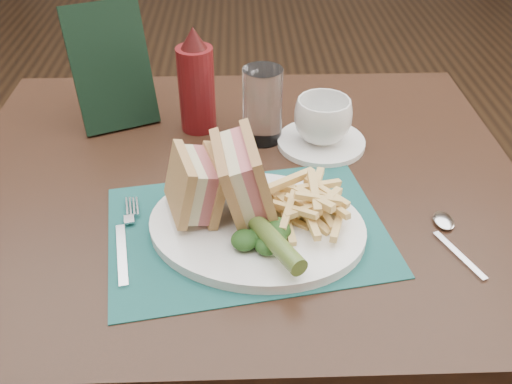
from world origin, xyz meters
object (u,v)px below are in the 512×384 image
at_px(drinking_glass, 263,105).
at_px(ketchup_bottle, 196,80).
at_px(plate, 257,227).
at_px(sandwich_half_a, 180,187).
at_px(saucer, 321,142).
at_px(placemat, 247,230).
at_px(check_presenter, 111,67).
at_px(coffee_cup, 323,120).
at_px(sandwich_half_b, 229,179).
at_px(table_main, 242,332).

distance_m(drinking_glass, ketchup_bottle, 0.12).
height_order(plate, sandwich_half_a, sandwich_half_a).
distance_m(sandwich_half_a, saucer, 0.31).
xyz_separation_m(placemat, check_presenter, (-0.23, 0.32, 0.11)).
relative_size(coffee_cup, drinking_glass, 0.74).
distance_m(saucer, check_presenter, 0.39).
height_order(plate, coffee_cup, coffee_cup).
distance_m(placemat, plate, 0.02).
bearing_deg(sandwich_half_b, table_main, 76.43).
xyz_separation_m(sandwich_half_b, saucer, (0.16, 0.21, -0.07)).
bearing_deg(table_main, sandwich_half_b, -96.09).
xyz_separation_m(placemat, drinking_glass, (0.03, 0.25, 0.06)).
relative_size(placemat, coffee_cup, 3.94).
xyz_separation_m(table_main, ketchup_bottle, (-0.07, 0.16, 0.47)).
bearing_deg(drinking_glass, plate, -94.17).
height_order(table_main, placemat, placemat).
bearing_deg(table_main, drinking_glass, 69.50).
bearing_deg(placemat, plate, -15.38).
xyz_separation_m(plate, saucer, (0.12, 0.23, -0.00)).
height_order(sandwich_half_a, sandwich_half_b, sandwich_half_b).
xyz_separation_m(placemat, sandwich_half_a, (-0.09, 0.02, 0.06)).
bearing_deg(sandwich_half_a, ketchup_bottle, 71.81).
bearing_deg(sandwich_half_b, placemat, -45.37).
distance_m(sandwich_half_b, drinking_glass, 0.24).
bearing_deg(drinking_glass, placemat, -97.23).
distance_m(placemat, coffee_cup, 0.26).
relative_size(placemat, sandwich_half_a, 4.02).
bearing_deg(check_presenter, sandwich_half_b, -78.88).
bearing_deg(sandwich_half_a, coffee_cup, 26.96).
bearing_deg(saucer, sandwich_half_b, -127.08).
relative_size(saucer, ketchup_bottle, 0.81).
xyz_separation_m(table_main, plate, (0.02, -0.14, 0.38)).
xyz_separation_m(sandwich_half_b, ketchup_bottle, (-0.06, 0.27, 0.02)).
bearing_deg(placemat, drinking_glass, 82.77).
bearing_deg(table_main, check_presenter, 139.18).
xyz_separation_m(sandwich_half_a, sandwich_half_b, (0.07, 0.00, 0.01)).
bearing_deg(placemat, table_main, 95.02).
xyz_separation_m(table_main, check_presenter, (-0.22, 0.19, 0.48)).
distance_m(coffee_cup, drinking_glass, 0.10).
height_order(sandwich_half_a, drinking_glass, drinking_glass).
relative_size(placemat, check_presenter, 1.74).
relative_size(plate, sandwich_half_a, 3.18).
bearing_deg(placemat, coffee_cup, 59.60).
bearing_deg(placemat, sandwich_half_a, 170.15).
relative_size(placemat, saucer, 2.53).
height_order(placemat, sandwich_half_a, sandwich_half_a).
xyz_separation_m(table_main, sandwich_half_b, (-0.01, -0.11, 0.45)).
bearing_deg(coffee_cup, check_presenter, 165.11).
relative_size(table_main, coffee_cup, 9.34).
bearing_deg(sandwich_half_a, drinking_glass, 46.12).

